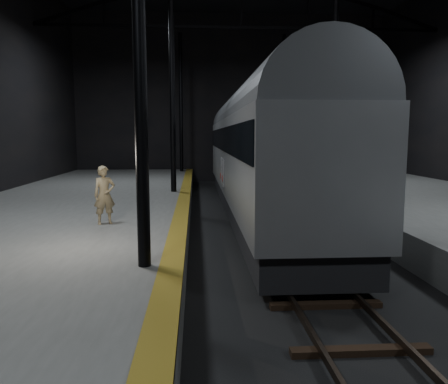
{
  "coord_description": "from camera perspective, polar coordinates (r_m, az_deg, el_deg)",
  "views": [
    {
      "loc": [
        -2.74,
        -12.74,
        3.64
      ],
      "look_at": [
        -1.92,
        -0.09,
        2.0
      ],
      "focal_mm": 35.0,
      "sensor_mm": 36.0,
      "label": 1
    }
  ],
  "objects": [
    {
      "name": "tactile_strip",
      "position": [
        13.02,
        -5.89,
        -4.35
      ],
      "size": [
        0.5,
        43.8,
        0.01
      ],
      "primitive_type": "cube",
      "color": "olive",
      "rests_on": "platform_left"
    },
    {
      "name": "track",
      "position": [
        13.51,
        8.21,
        -8.04
      ],
      "size": [
        2.4,
        43.0,
        0.24
      ],
      "color": "#3F3328",
      "rests_on": "ground"
    },
    {
      "name": "ground",
      "position": [
        13.53,
        8.2,
        -8.31
      ],
      "size": [
        44.0,
        44.0,
        0.0
      ],
      "primitive_type": "plane",
      "color": "black",
      "rests_on": "ground"
    },
    {
      "name": "woman",
      "position": [
        13.52,
        -15.34,
        -0.39
      ],
      "size": [
        0.75,
        0.64,
        1.75
      ],
      "primitive_type": "imported",
      "rotation": [
        0.0,
        0.0,
        0.42
      ],
      "color": "tan",
      "rests_on": "platform_left"
    },
    {
      "name": "platform_left",
      "position": [
        13.96,
        -23.69,
        -6.26
      ],
      "size": [
        9.0,
        43.8,
        1.0
      ],
      "primitive_type": "cube",
      "color": "#575754",
      "rests_on": "ground"
    },
    {
      "name": "train",
      "position": [
        19.54,
        4.38,
        6.05
      ],
      "size": [
        3.21,
        21.45,
        5.73
      ],
      "color": "#AAAEB2",
      "rests_on": "ground"
    }
  ]
}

